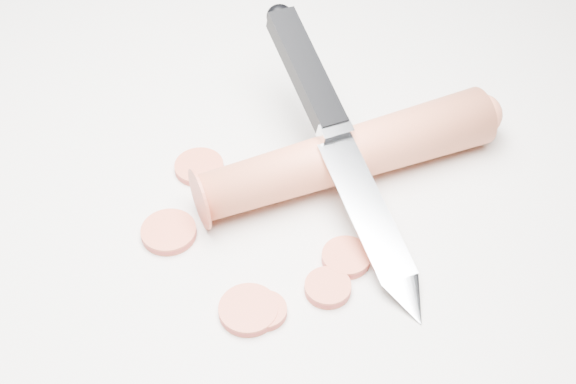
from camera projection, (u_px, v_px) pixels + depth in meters
The scene contains 9 objects.
ground at pixel (277, 216), 0.57m from camera, with size 2.40×2.40×0.00m, color beige.
carrot at pixel (347, 155), 0.58m from camera, with size 0.04×0.04×0.22m, color #D4623E.
carrot_slice_0 at pixel (346, 258), 0.54m from camera, with size 0.03×0.03×0.01m, color #C34B30.
carrot_slice_1 at pixel (248, 310), 0.51m from camera, with size 0.04×0.04×0.01m, color #C34B30.
carrot_slice_2 at pixel (265, 311), 0.51m from camera, with size 0.03×0.03×0.01m, color #C34B30.
carrot_slice_3 at pixel (199, 167), 0.60m from camera, with size 0.04×0.04×0.01m, color #C34B30.
carrot_slice_4 at pixel (328, 288), 0.52m from camera, with size 0.03×0.03×0.01m, color #C34B30.
carrot_slice_5 at pixel (169, 232), 0.55m from camera, with size 0.04×0.04×0.01m, color #C34B30.
kitchen_knife at pixel (344, 147), 0.55m from camera, with size 0.22×0.17×0.09m, color silver, non-canonical shape.
Camera 1 is at (0.20, -0.32, 0.43)m, focal length 50.00 mm.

